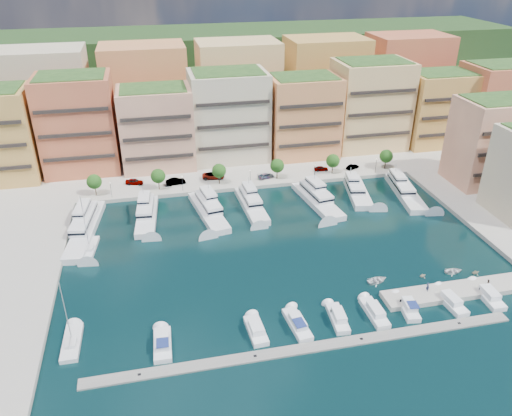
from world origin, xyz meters
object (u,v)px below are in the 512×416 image
(tree_1, at_px, (158,176))
(cruiser_8, at_px, (450,301))
(yacht_6, at_px, (404,190))
(cruiser_4, at_px, (297,324))
(tree_5, at_px, (386,156))
(yacht_3, at_px, (251,203))
(lamppost_0, at_px, (111,187))
(tender_3, at_px, (475,272))
(cruiser_7, at_px, (408,308))
(tender_2, at_px, (454,271))
(car_3, at_px, (266,176))
(person_1, at_px, (488,283))
(cruiser_1, at_px, (163,345))
(cruiser_9, at_px, (488,296))
(tree_0, at_px, (94,182))
(yacht_0, at_px, (85,226))
(yacht_5, at_px, (357,190))
(tree_2, at_px, (219,171))
(sailboat_2, at_px, (90,249))
(person_0, at_px, (428,287))
(tender_0, at_px, (377,280))
(cruiser_6, at_px, (374,313))
(car_1, at_px, (176,181))
(tree_3, at_px, (277,166))
(tree_4, at_px, (333,161))
(cruiser_5, at_px, (338,318))
(lamppost_1, at_px, (182,181))
(yacht_4, at_px, (316,198))
(tender_1, at_px, (423,275))
(yacht_1, at_px, (147,214))
(car_4, at_px, (321,168))
(yacht_2, at_px, (208,209))
(sailboat_0, at_px, (72,343))
(car_5, at_px, (353,167))
(cruiser_3, at_px, (256,331))
(lamppost_4, at_px, (376,163))

(tree_1, xyz_separation_m, cruiser_8, (49.46, -58.09, -4.20))
(yacht_6, distance_m, cruiser_4, 60.56)
(tree_5, relative_size, yacht_3, 0.29)
(lamppost_0, xyz_separation_m, tender_3, (71.59, -48.47, -3.39))
(cruiser_7, distance_m, tender_2, 16.90)
(car_3, height_order, person_1, person_1)
(cruiser_1, xyz_separation_m, cruiser_9, (59.46, 0.01, -0.02))
(cruiser_4, bearing_deg, yacht_6, 46.05)
(tree_0, bearing_deg, tender_2, -34.60)
(yacht_0, height_order, cruiser_1, yacht_0)
(lamppost_0, distance_m, yacht_5, 63.22)
(tree_2, relative_size, person_1, 3.25)
(sailboat_2, bearing_deg, cruiser_8, -26.64)
(yacht_5, relative_size, sailboat_2, 1.34)
(person_0, bearing_deg, tender_0, 38.41)
(cruiser_6, height_order, car_1, car_1)
(tree_2, relative_size, cruiser_1, 0.73)
(tree_3, bearing_deg, tree_4, 0.00)
(tender_3, relative_size, car_1, 0.32)
(cruiser_5, xyz_separation_m, sailboat_2, (-43.91, 32.84, -0.23))
(yacht_3, xyz_separation_m, tender_0, (17.54, -35.84, -0.78))
(tree_1, bearing_deg, tree_4, 0.00)
(lamppost_1, relative_size, yacht_4, 0.19)
(yacht_6, bearing_deg, tender_1, -111.49)
(lamppost_0, distance_m, sailboat_2, 23.56)
(yacht_1, bearing_deg, car_4, 17.71)
(tree_4, bearing_deg, cruiser_7, -96.73)
(tree_0, relative_size, cruiser_4, 0.66)
(yacht_5, bearing_deg, tree_1, 166.24)
(yacht_2, distance_m, car_1, 17.49)
(yacht_6, bearing_deg, yacht_3, 178.16)
(yacht_6, distance_m, person_1, 41.95)
(person_1, bearing_deg, cruiser_8, 12.11)
(sailboat_0, height_order, car_5, sailboat_0)
(lamppost_1, height_order, cruiser_3, lamppost_1)
(yacht_4, height_order, tender_0, yacht_4)
(yacht_1, bearing_deg, tree_3, 20.45)
(cruiser_9, bearing_deg, person_0, 162.91)
(car_1, distance_m, car_5, 50.27)
(tree_0, height_order, tree_4, same)
(yacht_6, bearing_deg, car_1, 164.04)
(yacht_3, distance_m, yacht_5, 28.47)
(tree_1, height_order, cruiser_5, tree_1)
(tree_2, distance_m, cruiser_6, 61.18)
(yacht_6, distance_m, tender_2, 35.60)
(tender_1, height_order, tender_2, tender_1)
(cruiser_4, bearing_deg, lamppost_4, 54.77)
(tree_1, bearing_deg, yacht_4, -20.19)
(cruiser_8, xyz_separation_m, tender_1, (-0.60, 8.67, -0.17))
(tree_1, relative_size, cruiser_4, 0.66)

